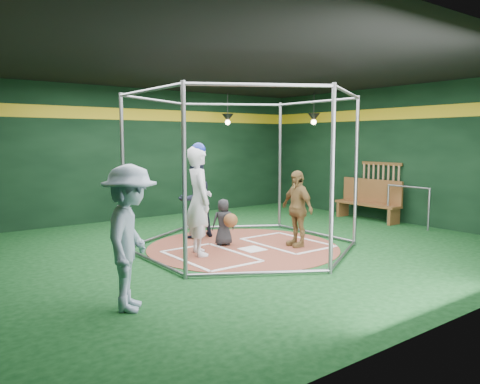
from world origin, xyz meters
TOP-DOWN VIEW (x-y plane):
  - room_shell at (0.00, 0.01)m, footprint 10.10×9.10m
  - clay_disc at (0.00, 0.00)m, footprint 3.80×3.80m
  - home_plate at (0.00, -0.30)m, footprint 0.43×0.43m
  - batter_box_left at (-0.95, -0.25)m, footprint 1.17×1.77m
  - batter_box_right at (0.95, -0.25)m, footprint 1.17×1.77m
  - batting_cage at (-0.00, -0.00)m, footprint 4.05×4.67m
  - bat_rack at (4.93, 0.40)m, footprint 0.07×1.25m
  - pendant_lamp_near at (2.20, 3.60)m, footprint 0.34×0.34m
  - pendant_lamp_far at (4.00, 2.00)m, footprint 0.34×0.34m
  - batter_figure at (-1.02, 0.00)m, footprint 0.66×0.83m
  - visitor_leopard at (0.91, -0.58)m, footprint 0.46×0.92m
  - catcher_figure at (-0.22, 0.33)m, footprint 0.54×0.62m
  - umpire at (-0.28, 1.34)m, footprint 0.83×0.66m
  - bystander_blue at (-3.19, -1.87)m, footprint 1.24×1.36m
  - dugout_bench at (4.63, 0.53)m, footprint 0.44×1.87m
  - steel_railing at (4.55, -0.68)m, footprint 0.05×1.17m

SIDE VIEW (x-z plane):
  - clay_disc at x=0.00m, z-range 0.00..0.01m
  - batter_box_left at x=-0.95m, z-range 0.01..0.02m
  - batter_box_right at x=0.95m, z-range 0.01..0.02m
  - home_plate at x=0.00m, z-range 0.01..0.02m
  - catcher_figure at x=-0.22m, z-range 0.02..0.96m
  - dugout_bench at x=4.63m, z-range 0.01..1.10m
  - steel_railing at x=4.55m, z-range 0.17..1.19m
  - visitor_leopard at x=0.91m, z-range 0.01..1.53m
  - umpire at x=-0.28m, z-range 0.01..1.65m
  - bystander_blue at x=-3.19m, z-range 0.00..1.83m
  - batter_figure at x=-1.02m, z-range 0.00..2.07m
  - bat_rack at x=4.93m, z-range 0.56..1.54m
  - batting_cage at x=0.00m, z-range 0.00..3.00m
  - room_shell at x=0.00m, z-range -0.01..3.52m
  - pendant_lamp_near at x=2.20m, z-range 2.29..3.19m
  - pendant_lamp_far at x=4.00m, z-range 2.29..3.19m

